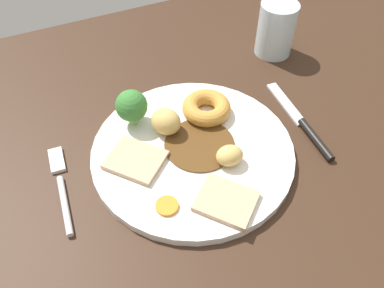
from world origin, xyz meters
TOP-DOWN VIEW (x-y plane):
  - dining_table at (0.00, 0.00)cm, footprint 120.00×84.00cm
  - dinner_plate at (-0.12, -1.91)cm, footprint 29.67×29.67cm
  - gravy_pool at (1.15, -1.79)cm, footprint 10.38×10.38cm
  - meat_slice_main at (0.38, -12.21)cm, footprint 9.39×9.55cm
  - meat_slice_under at (-8.39, -0.81)cm, footprint 9.77×9.89cm
  - yorkshire_pudding at (5.00, 3.79)cm, footprint 7.62×7.62cm
  - roast_potato_left at (-2.15, 2.92)cm, footprint 5.83×6.02cm
  - roast_potato_right at (3.55, -6.43)cm, footprint 4.24×3.64cm
  - carrot_coin_front at (-7.21, -9.57)cm, footprint 3.00×3.00cm
  - broccoli_floret at (-6.02, 6.83)cm, footprint 4.84×4.84cm
  - fork at (-18.98, 0.35)cm, footprint 2.56×15.32cm
  - knife at (18.33, -4.21)cm, footprint 2.92×18.56cm
  - water_glass at (24.86, 15.20)cm, footprint 6.89×6.89cm

SIDE VIEW (x-z plane):
  - dining_table at x=0.00cm, z-range 0.00..3.60cm
  - fork at x=-18.98cm, z-range 3.54..4.44cm
  - knife at x=18.33cm, z-range 3.45..4.65cm
  - dinner_plate at x=-0.12cm, z-range 3.60..5.00cm
  - gravy_pool at x=1.15cm, z-range 5.00..5.30cm
  - carrot_coin_front at x=-7.21cm, z-range 5.00..5.47cm
  - meat_slice_main at x=0.38cm, z-range 5.00..5.80cm
  - meat_slice_under at x=-8.39cm, z-range 5.00..5.80cm
  - yorkshire_pudding at x=5.00cm, z-range 5.00..7.52cm
  - roast_potato_right at x=3.55cm, z-range 5.00..7.94cm
  - roast_potato_left at x=-2.15cm, z-range 5.00..9.08cm
  - broccoli_floret at x=-6.02cm, z-range 5.43..11.28cm
  - water_glass at x=24.86cm, z-range 3.60..13.41cm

